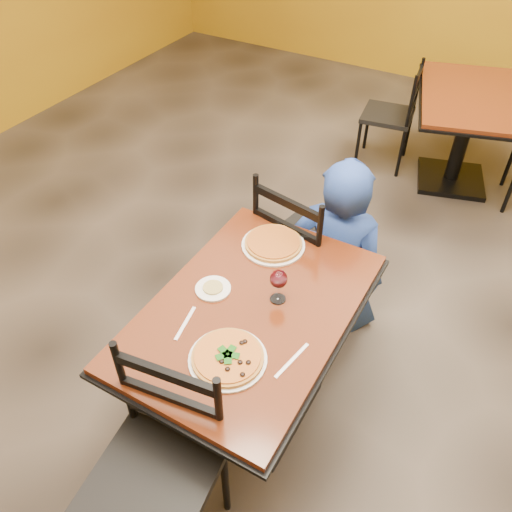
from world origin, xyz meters
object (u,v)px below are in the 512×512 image
Objects in this scene: table_second at (468,119)px; table_main at (251,336)px; chair_main_near at (152,481)px; pizza_far at (273,243)px; side_plate at (213,289)px; diner at (339,244)px; pizza_main at (228,357)px; chair_second_left at (387,115)px; chair_main_far at (306,247)px; plate_main at (228,359)px; plate_far at (273,245)px; wine_glass at (278,285)px.

table_main is at bearing -98.04° from table_second.
table_main is 0.74m from chair_main_near.
pizza_far is 0.41m from side_plate.
diner is (-0.28, -1.82, -0.01)m from table_second.
table_second is 1.36× the size of chair_main_near.
pizza_main is at bearing 83.43° from diner.
chair_second_left is at bearing 90.86° from side_plate.
chair_main_far reaches higher than chair_main_near.
chair_main_near is 0.90× the size of diner.
table_main is 2.64m from chair_second_left.
pizza_main is (-0.03, -1.10, 0.23)m from diner.
chair_main_far reaches higher than plate_main.
table_second is 1.23× the size of diner.
table_second is 1.35× the size of chair_main_far.
pizza_main is (0.06, -0.29, 0.21)m from table_main.
wine_glass reaches higher than plate_far.
pizza_main is (0.06, 0.45, 0.28)m from chair_main_near.
diner is (0.09, 0.81, -0.02)m from table_main.
chair_main_far is (-0.08, 0.75, -0.06)m from table_main.
diner reaches higher than plate_main.
chair_second_left is at bearing 95.19° from table_main.
pizza_main is at bearing -76.21° from plate_far.
chair_main_far is 0.91× the size of diner.
diner reaches higher than wine_glass.
wine_glass is (0.32, -2.53, 0.41)m from chair_second_left.
plate_main is 0.39m from wine_glass.
chair_second_left is 1.85m from diner.
chair_second_left is 2.64m from side_plate.
diner is 0.77m from wine_glass.
pizza_far is (0.13, -2.22, 0.34)m from chair_second_left.
plate_main is (0.30, -2.91, 0.32)m from chair_second_left.
table_main is 3.97× the size of plate_far.
chair_main_far reaches higher than pizza_far.
table_main is at bearing 102.21° from pizza_main.
diner is 0.51m from pizza_far.
side_plate is (-0.12, -0.75, 0.26)m from chair_main_far.
pizza_far is (-0.11, 0.40, 0.21)m from table_main.
plate_main is 1.00× the size of plate_far.
plate_main is at bearing 83.43° from diner.
chair_main_far is 1.14× the size of chair_second_left.
table_main is 0.82m from diner.
chair_main_near is 3.15× the size of plate_main.
chair_second_left is 2.25m from pizza_far.
chair_second_left reaches higher than plate_main.
pizza_far reaches higher than table_second.
diner reaches higher than table_main.
chair_main_near reaches higher than side_plate.
wine_glass is at bearing 84.00° from diner.
wine_glass is (-0.01, -0.71, 0.30)m from diner.
pizza_far is (-0.11, 1.14, 0.28)m from chair_main_near.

